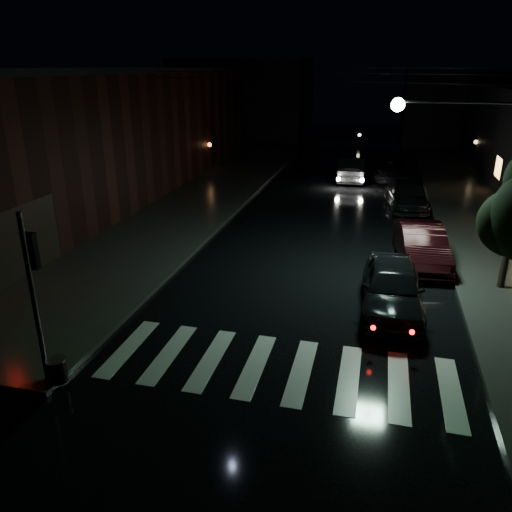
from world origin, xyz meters
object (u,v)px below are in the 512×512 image
Objects in this scene: parked_car_a at (392,287)px; parked_car_b at (421,245)px; parked_car_d at (390,169)px; oncoming_car at (352,169)px; parked_car_c at (406,195)px.

parked_car_b is at bearing 74.08° from parked_car_a.
parked_car_d is 1.07× the size of oncoming_car.
parked_car_a is at bearing -110.40° from parked_car_b.
oncoming_car reaches higher than parked_car_c.
parked_car_a is 4.52m from parked_car_b.
parked_car_d is at bearing -157.09° from oncoming_car.
parked_car_b is 0.99× the size of parked_car_c.
oncoming_car is at bearing 97.97° from parked_car_b.
parked_car_b is 15.86m from parked_car_d.
parked_car_b reaches higher than parked_car_c.
parked_car_b is at bearing -95.08° from parked_car_c.
parked_car_a is at bearing -93.70° from parked_car_d.
parked_car_a is 0.90× the size of parked_car_d.
oncoming_car is (-2.47, -1.13, 0.08)m from parked_car_d.
parked_car_a reaches higher than parked_car_d.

